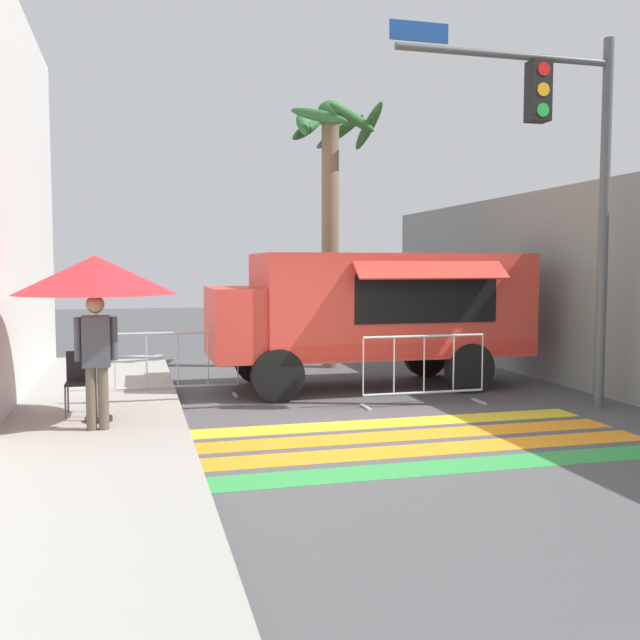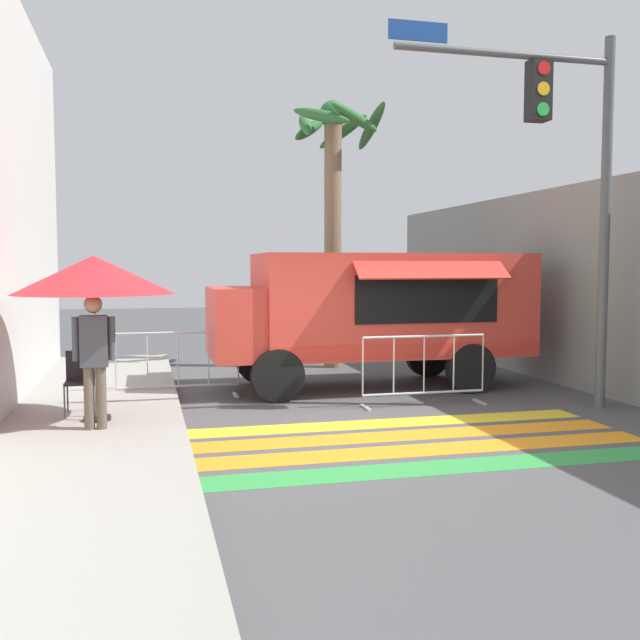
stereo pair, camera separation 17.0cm
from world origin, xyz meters
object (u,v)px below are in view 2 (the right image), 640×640
Objects in this scene: folding_chair at (81,376)px; barricade_front at (424,370)px; patio_umbrella at (94,275)px; palm_tree at (334,188)px; vendor_person at (94,353)px; barricade_side at (178,365)px; traffic_signal_pole at (567,157)px; food_truck at (368,309)px.

barricade_front is at bearing 15.50° from folding_chair.
patio_umbrella is 7.38m from palm_tree.
barricade_side is at bearing 53.29° from vendor_person.
barricade_front is at bearing -22.56° from barricade_side.
vendor_person is (-6.98, -0.42, -2.77)m from traffic_signal_pole.
folding_chair is at bearing -157.55° from food_truck.
food_truck is 4.32m from traffic_signal_pole.
vendor_person is 3.12m from barricade_side.
food_truck is at bearing 4.30° from barricade_side.
palm_tree is at bearing 48.35° from patio_umbrella.
traffic_signal_pole is at bearing -22.56° from barricade_front.
barricade_side is 0.35× the size of palm_tree.
vendor_person reaches higher than folding_chair.
palm_tree is at bearing 93.31° from barricade_front.
barricade_side is at bearing 64.63° from folding_chair.
food_truck reaches higher than barricade_side.
barricade_front is at bearing -86.69° from palm_tree.
traffic_signal_pole is 2.76× the size of barricade_front.
vendor_person is at bearing -112.48° from barricade_side.
vendor_person is at bearing -88.33° from patio_umbrella.
palm_tree is (4.75, 5.34, 1.83)m from patio_umbrella.
barricade_side is (1.19, 2.30, -1.56)m from patio_umbrella.
palm_tree is (4.73, 5.87, 2.82)m from vendor_person.
vendor_person is at bearing -146.25° from food_truck.
barricade_front is 5.75m from palm_tree.
traffic_signal_pole is 2.79× the size of barricade_side.
barricade_side is (-5.81, 2.41, -3.35)m from traffic_signal_pole.
vendor_person reaches higher than barricade_side.
vendor_person is at bearing -128.87° from palm_tree.
traffic_signal_pole is 5.90m from palm_tree.
palm_tree reaches higher than food_truck.
barricade_front reaches higher than folding_chair.
patio_umbrella is at bearing -117.32° from barricade_side.
food_truck is 3.74m from palm_tree.
food_truck is at bearing 19.52° from vendor_person.
food_truck is 5.58m from vendor_person.
folding_chair is 0.42× the size of barricade_front.
barricade_side reaches higher than folding_chair.
folding_chair is 2.27m from barricade_side.
folding_chair is 7.65m from palm_tree.
vendor_person is at bearing -63.09° from folding_chair.
vendor_person is at bearing -176.54° from traffic_signal_pole.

